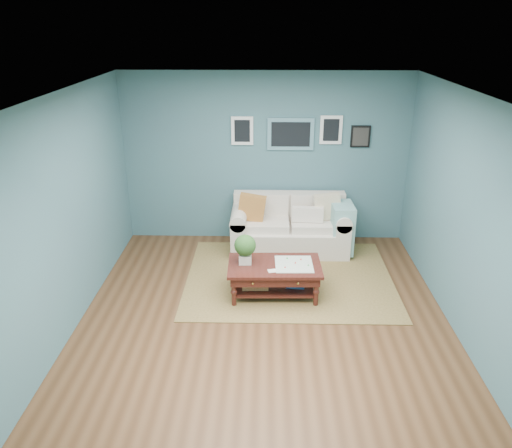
{
  "coord_description": "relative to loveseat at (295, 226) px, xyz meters",
  "views": [
    {
      "loc": [
        0.02,
        -5.19,
        3.44
      ],
      "look_at": [
        -0.12,
        1.0,
        0.85
      ],
      "focal_mm": 35.0,
      "sensor_mm": 36.0,
      "label": 1
    }
  ],
  "objects": [
    {
      "name": "area_rug",
      "position": [
        -0.12,
        -0.96,
        -0.38
      ],
      "size": [
        2.89,
        2.31,
        0.01
      ],
      "primitive_type": "cube",
      "color": "brown",
      "rests_on": "ground"
    },
    {
      "name": "room_shell",
      "position": [
        -0.45,
        -1.97,
        0.97
      ],
      "size": [
        5.0,
        5.02,
        2.7
      ],
      "color": "brown",
      "rests_on": "ground"
    },
    {
      "name": "loveseat",
      "position": [
        0.0,
        0.0,
        0.0
      ],
      "size": [
        1.86,
        0.85,
        0.96
      ],
      "color": "#EFE3CC",
      "rests_on": "ground"
    },
    {
      "name": "coffee_table",
      "position": [
        -0.4,
        -1.42,
        -0.01
      ],
      "size": [
        1.22,
        0.73,
        0.85
      ],
      "rotation": [
        0.0,
        0.0,
        0.02
      ],
      "color": "black",
      "rests_on": "ground"
    }
  ]
}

